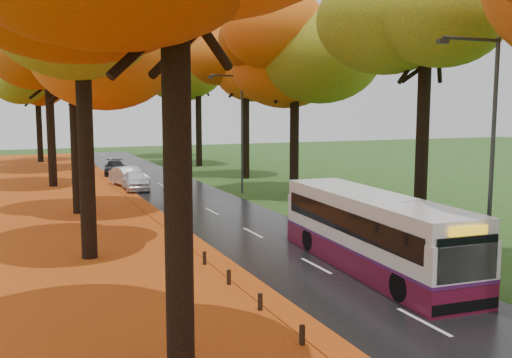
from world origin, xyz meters
TOP-DOWN VIEW (x-y plane):
  - road at (0.00, 25.00)m, footprint 6.50×90.00m
  - centre_line at (0.00, 25.00)m, footprint 0.12×90.00m
  - leaf_verge at (-9.00, 25.00)m, footprint 12.00×90.00m
  - leaf_drift at (-3.05, 25.00)m, footprint 0.90×90.00m
  - trees_left at (-7.18, 27.06)m, footprint 9.20×74.00m
  - trees_right at (7.19, 26.91)m, footprint 9.30×74.20m
  - bollard_row at (-3.70, 4.70)m, footprint 0.11×23.51m
  - streetlamp_near at (3.95, 8.00)m, footprint 2.45×0.18m
  - streetlamp_mid at (3.95, 30.00)m, footprint 2.45×0.18m
  - streetlamp_far at (3.95, 52.00)m, footprint 2.45×0.18m
  - bus at (1.69, 10.95)m, footprint 2.93×10.27m
  - car_white at (-2.29, 34.01)m, footprint 1.79×4.06m
  - car_silver at (-2.35, 36.16)m, footprint 2.43×4.55m
  - car_dark at (-2.11, 44.09)m, footprint 2.40×4.43m

SIDE VIEW (x-z plane):
  - leaf_verge at x=-9.00m, z-range 0.00..0.02m
  - road at x=0.00m, z-range 0.00..0.04m
  - leaf_drift at x=-3.05m, z-range 0.04..0.05m
  - centre_line at x=0.00m, z-range 0.04..0.05m
  - bollard_row at x=-3.70m, z-range 0.00..0.52m
  - car_dark at x=-2.11m, z-range 0.04..1.26m
  - car_white at x=-2.29m, z-range 0.04..1.40m
  - car_silver at x=-2.35m, z-range 0.04..1.46m
  - bus at x=1.69m, z-range 0.10..2.77m
  - streetlamp_near at x=3.95m, z-range 0.71..8.71m
  - streetlamp_mid at x=3.95m, z-range 0.71..8.71m
  - streetlamp_far at x=3.95m, z-range 0.71..8.71m
  - trees_left at x=-7.18m, z-range 2.59..16.48m
  - trees_right at x=7.19m, z-range 2.71..16.67m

